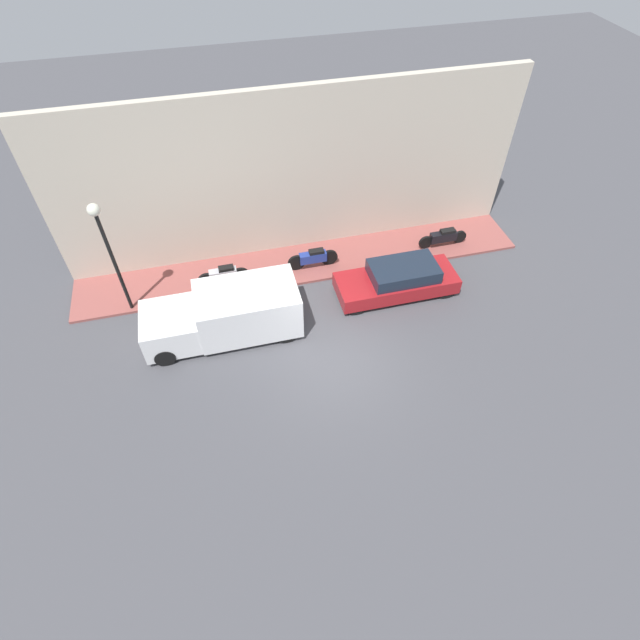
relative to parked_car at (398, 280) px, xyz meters
name	(u,v)px	position (x,y,z in m)	size (l,w,h in m)	color
ground_plane	(336,361)	(-2.56, 3.00, -0.59)	(60.00, 60.00, 0.00)	#47474C
sidewalk	(303,263)	(2.34, 3.00, -0.54)	(2.22, 17.00, 0.10)	#934C47
building_facade	(293,175)	(3.60, 3.00, 2.55)	(0.30, 17.00, 6.29)	beige
parked_car	(398,280)	(0.00, 0.00, 0.00)	(1.61, 4.33, 1.22)	maroon
delivery_van	(225,314)	(-0.49, 6.23, 0.31)	(1.95, 5.08, 1.76)	white
scooter_silver	(224,275)	(1.83, 6.04, -0.05)	(0.30, 1.86, 0.81)	#B7B7BF
motorcycle_blue	(313,258)	(2.00, 2.65, -0.06)	(0.30, 1.92, 0.77)	navy
motorcycle_black	(443,237)	(2.02, -2.66, -0.09)	(0.30, 2.00, 0.72)	black
streetlamp	(105,238)	(1.44, 9.39, 2.58)	(0.39, 0.39, 4.28)	black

